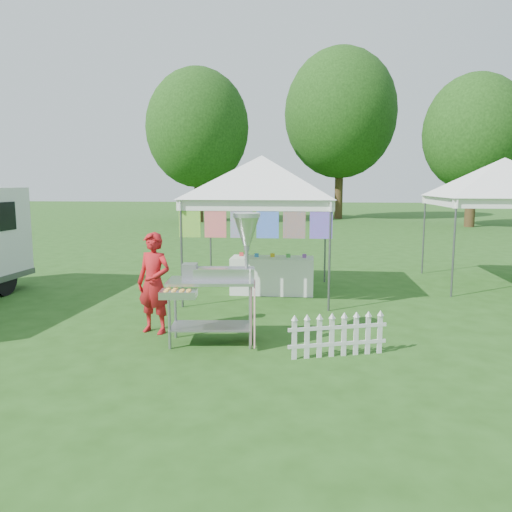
# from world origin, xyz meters

# --- Properties ---
(ground) EXTENTS (120.00, 120.00, 0.00)m
(ground) POSITION_xyz_m (0.00, 0.00, 0.00)
(ground) COLOR #224B15
(ground) RESTS_ON ground
(canopy_main) EXTENTS (4.24, 4.24, 3.45)m
(canopy_main) POSITION_xyz_m (0.00, 3.49, 2.99)
(canopy_main) COLOR #59595E
(canopy_main) RESTS_ON ground
(canopy_right) EXTENTS (4.24, 4.24, 3.45)m
(canopy_right) POSITION_xyz_m (5.50, 5.00, 2.99)
(canopy_right) COLOR #59595E
(canopy_right) RESTS_ON ground
(tree_left) EXTENTS (6.40, 6.40, 9.53)m
(tree_left) POSITION_xyz_m (-6.00, 24.00, 5.83)
(tree_left) COLOR #3D2C16
(tree_left) RESTS_ON ground
(tree_mid) EXTENTS (7.60, 7.60, 11.52)m
(tree_mid) POSITION_xyz_m (3.00, 28.00, 7.14)
(tree_mid) COLOR #3D2C16
(tree_mid) RESTS_ON ground
(tree_right) EXTENTS (5.60, 5.60, 8.42)m
(tree_right) POSITION_xyz_m (10.00, 22.00, 5.18)
(tree_right) COLOR #3D2C16
(tree_right) RESTS_ON ground
(donut_cart) EXTENTS (1.42, 1.10, 1.97)m
(donut_cart) POSITION_xyz_m (-0.20, -0.06, 1.16)
(donut_cart) COLOR gray
(donut_cart) RESTS_ON ground
(vendor) EXTENTS (0.68, 0.55, 1.64)m
(vendor) POSITION_xyz_m (-1.44, 0.38, 0.82)
(vendor) COLOR #AF151A
(vendor) RESTS_ON ground
(picket_fence) EXTENTS (1.38, 0.46, 0.56)m
(picket_fence) POSITION_xyz_m (1.45, -0.46, 0.29)
(picket_fence) COLOR silver
(picket_fence) RESTS_ON ground
(display_table) EXTENTS (1.80, 0.70, 0.80)m
(display_table) POSITION_xyz_m (0.23, 3.52, 0.40)
(display_table) COLOR white
(display_table) RESTS_ON ground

